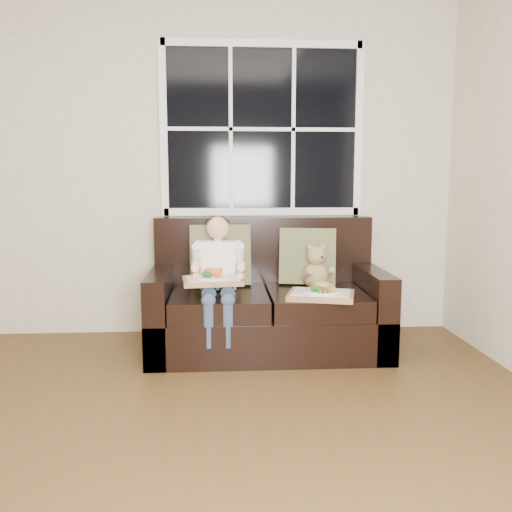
{
  "coord_description": "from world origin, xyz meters",
  "views": [
    {
      "loc": [
        0.35,
        -1.92,
        1.25
      ],
      "look_at": [
        0.6,
        1.85,
        0.72
      ],
      "focal_mm": 38.0,
      "sensor_mm": 36.0,
      "label": 1
    }
  ],
  "objects": [
    {
      "name": "child",
      "position": [
        0.33,
        1.9,
        0.64
      ],
      "size": [
        0.37,
        0.59,
        0.83
      ],
      "color": "white",
      "rests_on": "loveseat"
    },
    {
      "name": "teddy_bear",
      "position": [
        1.06,
        2.02,
        0.59
      ],
      "size": [
        0.24,
        0.28,
        0.35
      ],
      "rotation": [
        0.0,
        0.0,
        0.3
      ],
      "color": "tan",
      "rests_on": "loveseat"
    },
    {
      "name": "tray_right",
      "position": [
        1.03,
        1.66,
        0.48
      ],
      "size": [
        0.51,
        0.44,
        0.1
      ],
      "rotation": [
        0.0,
        0.0,
        -0.27
      ],
      "color": "#9F6D48",
      "rests_on": "loveseat"
    },
    {
      "name": "window_back",
      "position": [
        0.69,
        2.48,
        1.65
      ],
      "size": [
        1.62,
        0.04,
        1.37
      ],
      "color": "black",
      "rests_on": "room_walls"
    },
    {
      "name": "tray_left",
      "position": [
        0.29,
        1.75,
        0.57
      ],
      "size": [
        0.43,
        0.35,
        0.09
      ],
      "rotation": [
        0.0,
        0.0,
        0.11
      ],
      "color": "#9F6D48",
      "rests_on": "child"
    },
    {
      "name": "loveseat",
      "position": [
        0.69,
        2.02,
        0.31
      ],
      "size": [
        1.7,
        0.92,
        0.96
      ],
      "color": "black",
      "rests_on": "ground"
    },
    {
      "name": "pillow_left",
      "position": [
        0.35,
        2.17,
        0.68
      ],
      "size": [
        0.46,
        0.22,
        0.47
      ],
      "rotation": [
        -0.21,
        0.0,
        0.03
      ],
      "color": "olive",
      "rests_on": "loveseat"
    },
    {
      "name": "room_walls",
      "position": [
        0.0,
        0.0,
        1.59
      ],
      "size": [
        4.52,
        5.02,
        2.71
      ],
      "color": "beige",
      "rests_on": "ground"
    },
    {
      "name": "pillow_right",
      "position": [
        1.02,
        2.17,
        0.66
      ],
      "size": [
        0.46,
        0.27,
        0.44
      ],
      "rotation": [
        -0.21,
        0.0,
        -0.18
      ],
      "color": "olive",
      "rests_on": "loveseat"
    },
    {
      "name": "ground",
      "position": [
        0.0,
        0.0,
        0.0
      ],
      "size": [
        5.0,
        5.0,
        0.0
      ],
      "primitive_type": "plane",
      "color": "#4E331B",
      "rests_on": "ground"
    }
  ]
}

